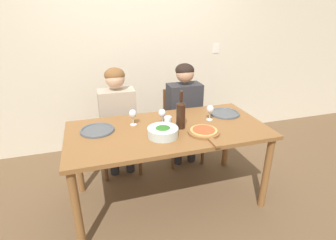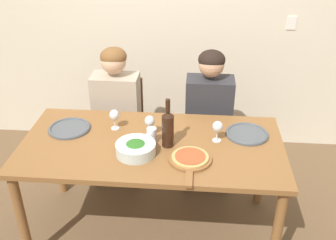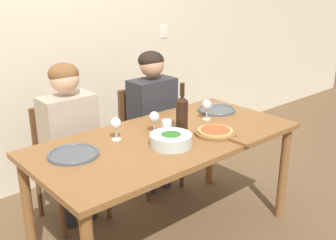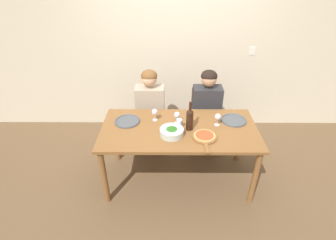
% 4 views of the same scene
% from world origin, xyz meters
% --- Properties ---
extents(ground_plane, '(40.00, 40.00, 0.00)m').
position_xyz_m(ground_plane, '(0.00, 0.00, 0.00)').
color(ground_plane, brown).
extents(back_wall, '(10.00, 0.06, 2.70)m').
position_xyz_m(back_wall, '(0.00, 1.34, 1.35)').
color(back_wall, beige).
rests_on(back_wall, ground).
extents(dining_table, '(1.78, 0.87, 0.77)m').
position_xyz_m(dining_table, '(0.00, 0.00, 0.68)').
color(dining_table, brown).
rests_on(dining_table, ground).
extents(chair_left, '(0.42, 0.42, 0.87)m').
position_xyz_m(chair_left, '(-0.37, 0.73, 0.47)').
color(chair_left, brown).
rests_on(chair_left, ground).
extents(chair_right, '(0.42, 0.42, 0.87)m').
position_xyz_m(chair_right, '(0.39, 0.73, 0.47)').
color(chair_right, brown).
rests_on(chair_right, ground).
extents(person_woman, '(0.47, 0.51, 1.21)m').
position_xyz_m(person_woman, '(-0.37, 0.63, 0.73)').
color(person_woman, '#28282D').
rests_on(person_woman, ground).
extents(person_man, '(0.47, 0.51, 1.21)m').
position_xyz_m(person_man, '(0.39, 0.63, 0.73)').
color(person_man, '#28282D').
rests_on(person_man, ground).
extents(wine_bottle, '(0.08, 0.08, 0.34)m').
position_xyz_m(wine_bottle, '(0.11, -0.02, 0.91)').
color(wine_bottle, black).
rests_on(wine_bottle, dining_table).
extents(broccoli_bowl, '(0.26, 0.26, 0.08)m').
position_xyz_m(broccoli_bowl, '(-0.09, -0.13, 0.81)').
color(broccoli_bowl, silver).
rests_on(broccoli_bowl, dining_table).
extents(dinner_plate_left, '(0.30, 0.30, 0.02)m').
position_xyz_m(dinner_plate_left, '(-0.61, 0.13, 0.78)').
color(dinner_plate_left, '#4C5156').
rests_on(dinner_plate_left, dining_table).
extents(dinner_plate_right, '(0.30, 0.30, 0.02)m').
position_xyz_m(dinner_plate_right, '(0.65, 0.16, 0.78)').
color(dinner_plate_right, '#4C5156').
rests_on(dinner_plate_right, dining_table).
extents(pizza_on_board, '(0.27, 0.41, 0.04)m').
position_xyz_m(pizza_on_board, '(0.27, -0.19, 0.79)').
color(pizza_on_board, brown).
rests_on(pizza_on_board, dining_table).
extents(wine_glass_left, '(0.07, 0.07, 0.15)m').
position_xyz_m(wine_glass_left, '(-0.28, 0.17, 0.87)').
color(wine_glass_left, silver).
rests_on(wine_glass_left, dining_table).
extents(wine_glass_right, '(0.07, 0.07, 0.15)m').
position_xyz_m(wine_glass_right, '(0.44, 0.07, 0.87)').
color(wine_glass_right, silver).
rests_on(wine_glass_right, dining_table).
extents(wine_glass_centre, '(0.07, 0.07, 0.15)m').
position_xyz_m(wine_glass_centre, '(-0.02, 0.10, 0.87)').
color(wine_glass_centre, silver).
rests_on(wine_glass_centre, dining_table).
extents(water_tumbler, '(0.07, 0.07, 0.11)m').
position_xyz_m(water_tumbler, '(-0.00, 0.01, 0.83)').
color(water_tumbler, silver).
rests_on(water_tumbler, dining_table).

